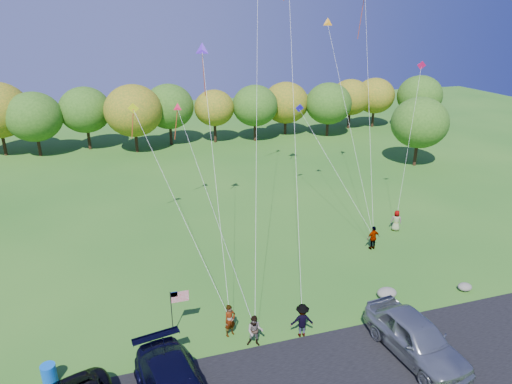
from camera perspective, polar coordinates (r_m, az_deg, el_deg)
ground at (r=25.06m, az=2.39°, el=-16.85°), size 140.00×140.00×0.00m
treeline at (r=55.90m, az=-10.62°, el=9.77°), size 75.44×27.71×8.47m
minivan_silver at (r=24.15m, az=19.33°, el=-16.75°), size 2.95×6.07×2.00m
flyer_a at (r=24.24m, az=-3.27°, el=-15.74°), size 0.76×0.63×1.78m
flyer_b at (r=23.60m, az=-0.13°, el=-16.99°), size 1.00×0.90×1.70m
flyer_c at (r=24.26m, az=5.78°, el=-15.68°), size 1.30×0.88×1.85m
flyer_d at (r=33.14m, az=14.45°, el=-5.56°), size 1.07×0.54×1.75m
flyer_e at (r=36.41m, az=17.12°, el=-3.44°), size 0.95×0.84×1.63m
trash_barrel at (r=23.79m, az=-24.44°, el=-20.03°), size 0.65×0.65×0.98m
flag_assembly at (r=24.04m, az=-9.91°, el=-13.39°), size 0.95×0.61×2.56m
boulder_near at (r=28.32m, az=16.04°, el=-12.04°), size 1.18×0.93×0.59m
boulder_far at (r=30.63m, az=24.65°, el=-10.73°), size 0.86×0.71×0.45m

